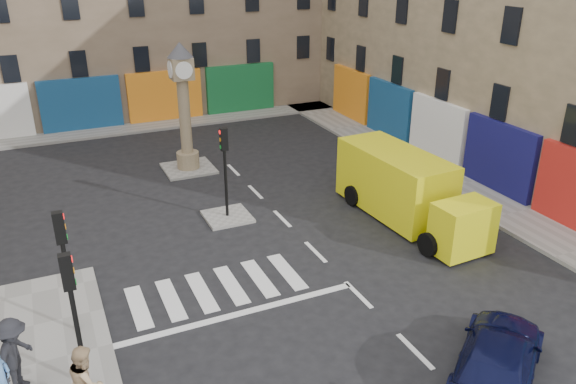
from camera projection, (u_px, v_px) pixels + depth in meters
ground at (375, 312)px, 16.99m from camera, size 120.00×120.00×0.00m
sidewalk_right at (414, 163)px, 28.60m from camera, size 2.60×30.00×0.15m
sidewalk_far at (121, 129)px, 33.99m from camera, size 32.00×2.40×0.15m
island_near at (227, 217)px, 22.89m from camera, size 1.80×1.80×0.12m
island_far at (189, 168)px, 27.90m from camera, size 2.40×2.40×0.12m
traffic_light_left_near at (72, 301)px, 12.97m from camera, size 0.28×0.22×3.70m
traffic_light_left_far at (64, 254)px, 14.98m from camera, size 0.28×0.22×3.70m
traffic_light_island at (225, 158)px, 21.88m from camera, size 0.28×0.22×3.70m
clock_pillar at (184, 100)px, 26.51m from camera, size 1.20×1.20×6.10m
navy_sedan at (498, 359)px, 14.04m from camera, size 4.84×4.34×1.35m
yellow_van at (405, 189)px, 22.33m from camera, size 2.79×7.39×2.65m
pedestrian_blue at (1, 380)px, 12.91m from camera, size 0.60×0.71×1.67m
pedestrian_tan at (87, 381)px, 12.70m from camera, size 0.79×0.98×1.91m
pedestrian_dark at (15, 355)px, 13.43m from camera, size 1.24×1.49×2.01m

